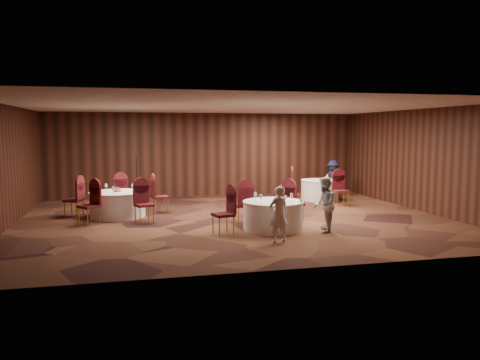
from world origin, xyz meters
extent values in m
plane|color=black|center=(0.00, 0.00, 0.00)|extent=(12.00, 12.00, 0.00)
plane|color=silver|center=(0.00, 0.00, 3.20)|extent=(12.00, 12.00, 0.00)
plane|color=black|center=(0.00, 5.00, 1.60)|extent=(12.00, 0.00, 12.00)
plane|color=black|center=(0.00, -5.00, 1.60)|extent=(12.00, 0.00, 12.00)
plane|color=black|center=(-6.00, 0.00, 1.60)|extent=(0.00, 10.00, 10.00)
plane|color=black|center=(6.00, 0.00, 1.60)|extent=(0.00, 10.00, 10.00)
cylinder|color=white|center=(0.63, -1.65, 0.36)|extent=(1.51, 1.51, 0.72)
cylinder|color=white|center=(0.63, -1.65, 0.72)|extent=(1.54, 1.54, 0.03)
cylinder|color=white|center=(-3.27, 1.16, 0.36)|extent=(1.59, 1.59, 0.72)
cylinder|color=white|center=(-3.27, 1.16, 0.72)|extent=(1.62, 1.62, 0.03)
cylinder|color=white|center=(3.82, 2.92, 0.36)|extent=(1.33, 1.33, 0.72)
cylinder|color=white|center=(3.82, 2.92, 0.72)|extent=(1.36, 1.36, 0.03)
cylinder|color=silver|center=(0.24, -1.87, 0.74)|extent=(0.06, 0.06, 0.01)
cylinder|color=silver|center=(0.24, -1.87, 0.80)|extent=(0.01, 0.01, 0.11)
cone|color=silver|center=(0.24, -1.87, 0.91)|extent=(0.08, 0.08, 0.10)
cylinder|color=silver|center=(1.06, -1.83, 0.74)|extent=(0.06, 0.06, 0.01)
cylinder|color=silver|center=(1.06, -1.83, 0.80)|extent=(0.01, 0.01, 0.11)
cone|color=silver|center=(1.06, -1.83, 0.91)|extent=(0.08, 0.08, 0.10)
cylinder|color=silver|center=(0.94, -1.34, 0.74)|extent=(0.06, 0.06, 0.01)
cylinder|color=silver|center=(0.94, -1.34, 0.80)|extent=(0.01, 0.01, 0.11)
cone|color=silver|center=(0.94, -1.34, 0.91)|extent=(0.08, 0.08, 0.10)
cylinder|color=silver|center=(0.57, -2.11, 0.74)|extent=(0.06, 0.06, 0.01)
cylinder|color=silver|center=(0.57, -2.11, 0.80)|extent=(0.01, 0.01, 0.11)
cone|color=silver|center=(0.57, -2.11, 0.91)|extent=(0.08, 0.08, 0.10)
cylinder|color=silver|center=(0.21, -1.44, 0.74)|extent=(0.06, 0.06, 0.01)
cylinder|color=silver|center=(0.21, -1.44, 0.80)|extent=(0.01, 0.01, 0.11)
cone|color=silver|center=(0.21, -1.44, 0.91)|extent=(0.08, 0.08, 0.10)
cylinder|color=white|center=(0.61, -2.21, 0.75)|extent=(0.15, 0.15, 0.01)
sphere|color=#9E6B33|center=(0.61, -2.21, 0.79)|extent=(0.08, 0.08, 0.08)
cylinder|color=white|center=(1.27, -1.96, 0.75)|extent=(0.15, 0.15, 0.01)
sphere|color=#9E6B33|center=(1.27, -1.96, 0.79)|extent=(0.08, 0.08, 0.08)
cylinder|color=white|center=(1.09, -1.27, 0.75)|extent=(0.15, 0.15, 0.01)
sphere|color=#9E6B33|center=(1.09, -1.27, 0.79)|extent=(0.08, 0.08, 0.08)
cylinder|color=silver|center=(-2.83, 1.29, 0.74)|extent=(0.06, 0.06, 0.01)
cylinder|color=silver|center=(-2.83, 1.29, 0.80)|extent=(0.01, 0.01, 0.11)
cone|color=silver|center=(-2.83, 1.29, 0.91)|extent=(0.08, 0.08, 0.10)
cylinder|color=silver|center=(-3.60, 1.47, 0.74)|extent=(0.06, 0.06, 0.01)
cylinder|color=silver|center=(-3.60, 1.47, 0.80)|extent=(0.01, 0.01, 0.11)
cone|color=silver|center=(-3.60, 1.47, 0.91)|extent=(0.08, 0.08, 0.10)
cylinder|color=silver|center=(-3.37, 0.68, 0.74)|extent=(0.06, 0.06, 0.01)
cylinder|color=silver|center=(-3.37, 0.68, 0.80)|extent=(0.01, 0.01, 0.11)
cone|color=silver|center=(-3.37, 0.68, 0.91)|extent=(0.08, 0.08, 0.10)
cylinder|color=brown|center=(-3.27, 1.16, 0.77)|extent=(0.22, 0.22, 0.06)
sphere|color=#9E6B33|center=(-3.30, 1.18, 0.83)|extent=(0.07, 0.07, 0.07)
sphere|color=#9E6B33|center=(-3.23, 1.14, 0.83)|extent=(0.07, 0.07, 0.07)
cylinder|color=silver|center=(3.99, 2.64, 0.74)|extent=(0.06, 0.06, 0.01)
cylinder|color=silver|center=(3.99, 2.64, 0.80)|extent=(0.01, 0.01, 0.11)
cone|color=silver|center=(3.99, 2.64, 0.91)|extent=(0.08, 0.08, 0.10)
cylinder|color=black|center=(-2.68, 3.76, 0.01)|extent=(0.24, 0.24, 0.02)
cylinder|color=black|center=(-2.68, 3.76, 0.82)|extent=(0.02, 0.02, 1.60)
cylinder|color=black|center=(-2.68, 3.81, 1.59)|extent=(0.04, 0.12, 0.04)
imported|color=silver|center=(0.35, -2.96, 0.64)|extent=(0.51, 0.38, 1.28)
imported|color=#AFAFB4|center=(1.79, -2.20, 0.69)|extent=(0.74, 0.82, 1.39)
imported|color=#161933|center=(4.68, 3.65, 0.70)|extent=(1.03, 0.98, 1.40)
camera|label=1|loc=(-2.87, -12.88, 2.51)|focal=35.00mm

